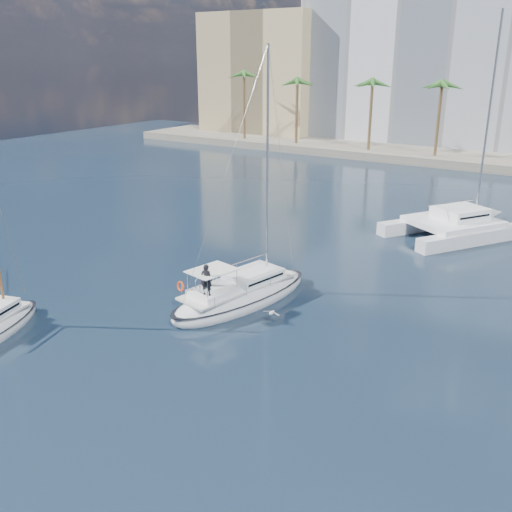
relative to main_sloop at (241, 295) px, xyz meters
The scene contains 9 objects.
ground 2.78m from the main_sloop, 49.60° to the right, with size 160.00×160.00×0.00m, color black.
quay 58.95m from the main_sloop, 88.28° to the left, with size 120.00×14.00×1.20m, color gray.
building_modern 72.91m from the main_sloop, 98.21° to the left, with size 42.00×16.00×28.00m, color silver.
building_tan_left 78.78m from the main_sloop, 121.01° to the left, with size 22.00×14.00×22.00m, color tan.
palm_left 64.43m from the main_sloop, 120.41° to the left, with size 3.60×3.60×12.30m.
palm_centre 55.81m from the main_sloop, 88.16° to the left, with size 3.60×3.60×12.30m.
main_sloop is the anchor object (origin of this frame).
catamaran 23.09m from the main_sloop, 71.18° to the left, with size 11.87×13.90×18.15m.
seagull 3.49m from the main_sloop, 25.18° to the right, with size 1.08×0.46×0.20m.
Camera 1 is at (17.05, -24.92, 14.68)m, focal length 40.00 mm.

